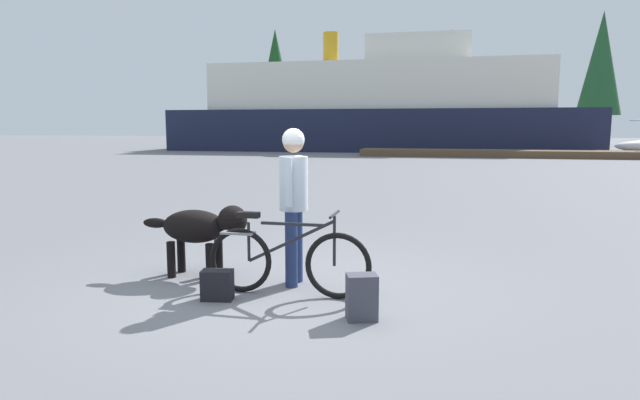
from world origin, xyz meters
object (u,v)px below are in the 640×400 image
object	(u,v)px
backpack	(362,297)
handbag_pannier	(217,285)
person_cyclist	(294,191)
ferry_boat	(379,109)
bicycle	(287,260)
dog	(201,228)

from	to	relation	value
backpack	handbag_pannier	size ratio (longest dim) A/B	1.35
person_cyclist	ferry_boat	size ratio (longest dim) A/B	0.06
bicycle	person_cyclist	distance (m)	0.81
bicycle	backpack	xyz separation A→B (m)	(0.89, -0.56, -0.17)
bicycle	dog	size ratio (longest dim) A/B	1.34
bicycle	person_cyclist	bearing A→B (deg)	95.12
person_cyclist	dog	world-z (taller)	person_cyclist
bicycle	dog	xyz separation A→B (m)	(-1.20, 0.49, 0.21)
dog	ferry_boat	bearing A→B (deg)	93.35
bicycle	person_cyclist	world-z (taller)	person_cyclist
dog	handbag_pannier	world-z (taller)	dog
person_cyclist	bicycle	bearing A→B (deg)	-84.88
dog	handbag_pannier	size ratio (longest dim) A/B	4.14
dog	ferry_boat	distance (m)	34.49
person_cyclist	handbag_pannier	bearing A→B (deg)	-130.27
person_cyclist	dog	xyz separation A→B (m)	(-1.16, 0.07, -0.48)
ferry_boat	handbag_pannier	bearing A→B (deg)	-85.85
dog	handbag_pannier	xyz separation A→B (m)	(0.54, -0.80, -0.43)
ferry_boat	bicycle	bearing A→B (deg)	-84.74
backpack	ferry_boat	size ratio (longest dim) A/B	0.01
person_cyclist	backpack	world-z (taller)	person_cyclist
person_cyclist	handbag_pannier	size ratio (longest dim) A/B	5.51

